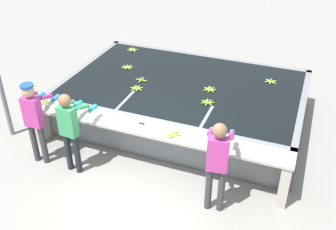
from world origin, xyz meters
name	(u,v)px	position (x,y,z in m)	size (l,w,h in m)	color
ground_plane	(145,174)	(0.00, 0.00, 0.00)	(80.00, 80.00, 0.00)	gray
wash_tank	(183,101)	(0.00, 2.07, 0.43)	(4.99, 3.25, 0.87)	gray
work_ledge	(149,139)	(0.00, 0.23, 0.63)	(4.99, 0.45, 0.87)	#B7B2A3
worker_0	(34,116)	(-1.99, -0.32, 0.99)	(0.43, 0.72, 1.63)	#38383D
worker_1	(70,126)	(-1.25, -0.32, 0.94)	(0.44, 0.72, 1.58)	#1E2328
worker_2	(218,159)	(1.38, -0.33, 0.98)	(0.47, 0.73, 1.64)	#38383D
banana_bunch_floating_0	(141,80)	(-0.89, 1.85, 0.88)	(0.28, 0.28, 0.08)	#7FAD33
banana_bunch_floating_1	(210,89)	(0.60, 1.97, 0.88)	(0.28, 0.27, 0.08)	#8CB738
banana_bunch_floating_2	(137,88)	(-0.82, 1.47, 0.88)	(0.28, 0.28, 0.08)	#75A333
banana_bunch_floating_3	(208,102)	(0.71, 1.45, 0.88)	(0.28, 0.27, 0.08)	#75A333
banana_bunch_floating_4	(271,81)	(1.71, 2.79, 0.88)	(0.26, 0.28, 0.08)	#8CB738
banana_bunch_floating_5	(133,50)	(-1.79, 3.29, 0.88)	(0.27, 0.28, 0.08)	#9EC642
banana_bunch_floating_6	(127,67)	(-1.46, 2.32, 0.88)	(0.28, 0.28, 0.08)	#93BC3D
banana_bunch_ledge_0	(174,135)	(0.48, 0.17, 0.89)	(0.28, 0.28, 0.08)	#93BC3D
banana_bunch_ledge_1	(44,103)	(-2.23, 0.28, 0.89)	(0.27, 0.28, 0.08)	#9EC642
knife_0	(145,124)	(-0.10, 0.30, 0.88)	(0.35, 0.06, 0.02)	silver
knife_1	(215,141)	(1.19, 0.26, 0.88)	(0.34, 0.12, 0.02)	silver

